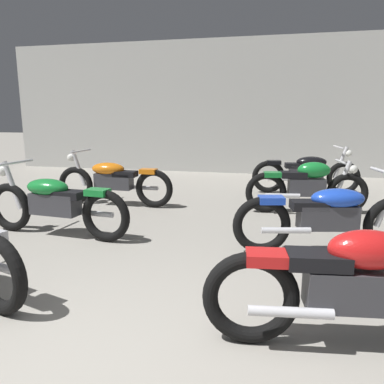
# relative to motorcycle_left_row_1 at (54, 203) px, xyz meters

# --- Properties ---
(back_wall) EXTENTS (13.36, 0.24, 3.60)m
(back_wall) POSITION_rel_motorcycle_left_row_1_xyz_m (1.72, 6.21, 1.35)
(back_wall) COLOR #B2B2AD
(back_wall) RESTS_ON ground
(motorcycle_left_row_1) EXTENTS (2.17, 0.68, 0.97)m
(motorcycle_left_row_1) POSITION_rel_motorcycle_left_row_1_xyz_m (0.00, 0.00, 0.00)
(motorcycle_left_row_1) COLOR black
(motorcycle_left_row_1) RESTS_ON ground
(motorcycle_left_row_2) EXTENTS (2.17, 0.68, 0.97)m
(motorcycle_left_row_2) POSITION_rel_motorcycle_left_row_1_xyz_m (0.02, 1.79, 0.00)
(motorcycle_left_row_2) COLOR black
(motorcycle_left_row_2) RESTS_ON ground
(motorcycle_right_row_0) EXTENTS (1.97, 0.56, 0.88)m
(motorcycle_right_row_0) POSITION_rel_motorcycle_left_row_1_xyz_m (3.35, -1.76, 0.01)
(motorcycle_right_row_0) COLOR black
(motorcycle_right_row_0) RESTS_ON ground
(motorcycle_right_row_1) EXTENTS (2.14, 0.79, 0.97)m
(motorcycle_right_row_1) POSITION_rel_motorcycle_left_row_1_xyz_m (3.44, 0.11, 0.00)
(motorcycle_right_row_1) COLOR black
(motorcycle_right_row_1) RESTS_ON ground
(motorcycle_right_row_2) EXTENTS (1.96, 0.58, 0.88)m
(motorcycle_right_row_2) POSITION_rel_motorcycle_left_row_1_xyz_m (3.33, 1.97, 0.01)
(motorcycle_right_row_2) COLOR black
(motorcycle_right_row_2) RESTS_ON ground
(motorcycle_right_row_3) EXTENTS (2.17, 0.68, 0.97)m
(motorcycle_right_row_3) POSITION_rel_motorcycle_left_row_1_xyz_m (3.43, 3.62, 0.00)
(motorcycle_right_row_3) COLOR black
(motorcycle_right_row_3) RESTS_ON ground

